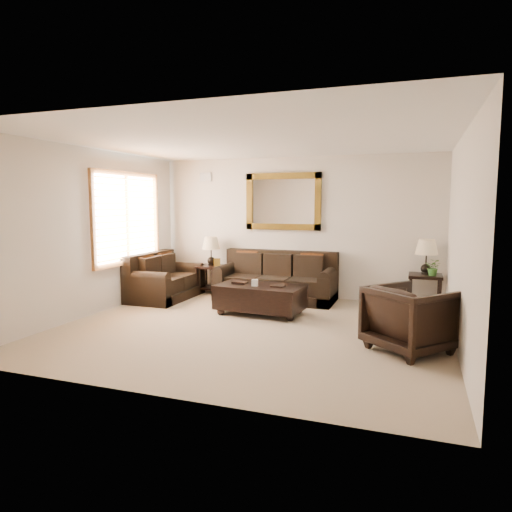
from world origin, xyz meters
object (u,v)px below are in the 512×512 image
at_px(coffee_table, 260,296).
at_px(armchair, 411,316).
at_px(end_table_right, 426,264).
at_px(loveseat, 163,282).
at_px(sofa, 276,282).
at_px(end_table_left, 211,257).

distance_m(coffee_table, armchair, 2.65).
bearing_deg(end_table_right, loveseat, -171.03).
xyz_separation_m(coffee_table, armchair, (2.36, -1.19, 0.15)).
height_order(loveseat, armchair, armchair).
bearing_deg(coffee_table, armchair, -21.81).
bearing_deg(sofa, end_table_right, 2.66).
relative_size(loveseat, armchair, 1.72).
bearing_deg(end_table_left, end_table_right, -0.18).
xyz_separation_m(end_table_right, coffee_table, (-2.56, -1.32, -0.49)).
xyz_separation_m(sofa, end_table_left, (-1.42, 0.14, 0.42)).
relative_size(end_table_left, armchair, 1.28).
height_order(end_table_right, armchair, end_table_right).
xyz_separation_m(end_table_right, armchair, (-0.20, -2.50, -0.34)).
bearing_deg(end_table_left, loveseat, -131.32).
relative_size(sofa, end_table_left, 1.93).
height_order(sofa, end_table_right, end_table_right).
relative_size(loveseat, end_table_left, 1.35).
xyz_separation_m(sofa, armchair, (2.44, -2.38, 0.12)).
distance_m(end_table_left, end_table_right, 4.06).
bearing_deg(end_table_right, coffee_table, -152.81).
bearing_deg(armchair, loveseat, 19.93).
bearing_deg(sofa, coffee_table, -86.16).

